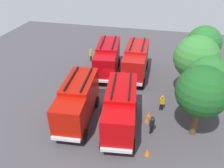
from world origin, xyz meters
TOP-DOWN VIEW (x-y plane):
  - ground_plane at (0.00, 0.00)m, footprint 47.42×47.42m
  - fire_truck_0 at (-4.72, -1.68)m, footprint 7.44×3.45m
  - fire_truck_1 at (4.64, -2.08)m, footprint 7.38×3.24m
  - fire_truck_2 at (-4.91, 1.80)m, footprint 7.26×2.89m
  - fire_truck_3 at (4.87, 1.88)m, footprint 7.44×3.45m
  - firefighter_0 at (-7.78, -4.85)m, footprint 0.47×0.46m
  - firefighter_1 at (1.44, 5.31)m, footprint 0.29×0.45m
  - firefighter_2 at (4.98, 4.64)m, footprint 0.48×0.43m
  - tree_0 at (-7.13, 9.39)m, footprint 3.98×3.98m
  - tree_1 at (-1.54, 8.06)m, footprint 4.39×4.39m
  - tree_2 at (1.17, 8.96)m, footprint 3.79×3.79m
  - tree_3 at (4.21, 8.11)m, footprint 4.11×4.11m
  - traffic_cone_0 at (3.57, 4.13)m, footprint 0.39×0.39m
  - traffic_cone_1 at (2.67, 4.22)m, footprint 0.41×0.41m
  - traffic_cone_2 at (7.51, 4.55)m, footprint 0.42×0.42m

SIDE VIEW (x-z plane):
  - ground_plane at x=0.00m, z-range 0.00..0.00m
  - traffic_cone_0 at x=3.57m, z-range 0.00..0.56m
  - traffic_cone_1 at x=2.67m, z-range 0.00..0.59m
  - traffic_cone_2 at x=7.51m, z-range 0.00..0.59m
  - firefighter_1 at x=1.44m, z-range 0.09..1.69m
  - firefighter_0 at x=-7.78m, z-range 0.10..1.81m
  - firefighter_2 at x=4.98m, z-range 0.10..1.82m
  - fire_truck_0 at x=-4.72m, z-range 0.21..4.09m
  - fire_truck_1 at x=4.64m, z-range 0.21..4.09m
  - fire_truck_2 at x=-4.91m, z-range 0.21..4.09m
  - fire_truck_3 at x=4.87m, z-range 0.21..4.09m
  - tree_2 at x=1.17m, z-range 1.01..6.88m
  - tree_0 at x=-7.13m, z-range 1.07..7.23m
  - tree_3 at x=4.21m, z-range 1.10..7.48m
  - tree_1 at x=-1.54m, z-range 1.17..7.97m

